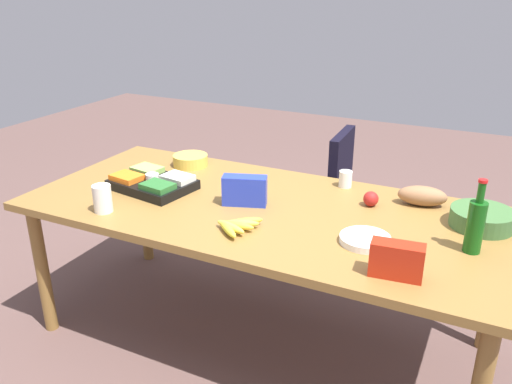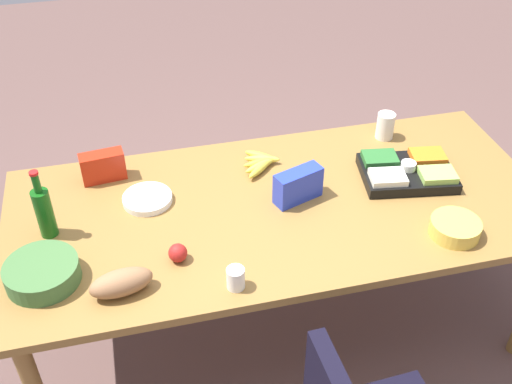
% 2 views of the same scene
% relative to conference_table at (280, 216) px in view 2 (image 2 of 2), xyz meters
% --- Properties ---
extents(ground_plane, '(10.00, 10.00, 0.00)m').
position_rel_conference_table_xyz_m(ground_plane, '(0.00, 0.00, -0.73)').
color(ground_plane, brown).
extents(conference_table, '(2.40, 1.09, 0.80)m').
position_rel_conference_table_xyz_m(conference_table, '(0.00, 0.00, 0.00)').
color(conference_table, olive).
rests_on(conference_table, ground).
extents(chip_bag_blue, '(0.23, 0.15, 0.15)m').
position_rel_conference_table_xyz_m(chip_bag_blue, '(-0.09, -0.02, 0.14)').
color(chip_bag_blue, '#253ABE').
rests_on(chip_bag_blue, conference_table).
extents(banana_bunch, '(0.19, 0.24, 0.04)m').
position_rel_conference_table_xyz_m(banana_bunch, '(0.01, -0.30, 0.09)').
color(banana_bunch, yellow).
rests_on(banana_bunch, conference_table).
extents(paper_cup, '(0.09, 0.09, 0.09)m').
position_rel_conference_table_xyz_m(paper_cup, '(0.30, 0.44, 0.11)').
color(paper_cup, white).
rests_on(paper_cup, conference_table).
extents(apple_red, '(0.09, 0.09, 0.08)m').
position_rel_conference_table_xyz_m(apple_red, '(0.49, 0.24, 0.11)').
color(apple_red, '#AB201D').
rests_on(apple_red, conference_table).
extents(veggie_tray, '(0.46, 0.36, 0.09)m').
position_rel_conference_table_xyz_m(veggie_tray, '(-0.63, -0.05, 0.11)').
color(veggie_tray, black).
rests_on(veggie_tray, conference_table).
extents(mayo_jar, '(0.10, 0.10, 0.14)m').
position_rel_conference_table_xyz_m(mayo_jar, '(-0.67, -0.40, 0.14)').
color(mayo_jar, white).
rests_on(mayo_jar, conference_table).
extents(salad_bowl, '(0.32, 0.32, 0.08)m').
position_rel_conference_table_xyz_m(salad_bowl, '(1.00, 0.23, 0.11)').
color(salad_bowl, '#3F6B37').
rests_on(salad_bowl, conference_table).
extents(chip_bowl, '(0.25, 0.25, 0.07)m').
position_rel_conference_table_xyz_m(chip_bowl, '(-0.65, 0.36, 0.10)').
color(chip_bowl, gold).
rests_on(chip_bowl, conference_table).
extents(bread_loaf, '(0.25, 0.15, 0.10)m').
position_rel_conference_table_xyz_m(bread_loaf, '(0.72, 0.37, 0.12)').
color(bread_loaf, '#956744').
rests_on(bread_loaf, conference_table).
extents(wine_bottle, '(0.08, 0.08, 0.32)m').
position_rel_conference_table_xyz_m(wine_bottle, '(0.99, -0.04, 0.19)').
color(wine_bottle, '#125113').
rests_on(wine_bottle, conference_table).
extents(paper_plate_stack, '(0.28, 0.28, 0.03)m').
position_rel_conference_table_xyz_m(paper_plate_stack, '(0.57, -0.16, 0.08)').
color(paper_plate_stack, white).
rests_on(paper_plate_stack, conference_table).
extents(chip_bag_red, '(0.21, 0.10, 0.14)m').
position_rel_conference_table_xyz_m(chip_bag_red, '(0.75, -0.38, 0.14)').
color(chip_bag_red, red).
rests_on(chip_bag_red, conference_table).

